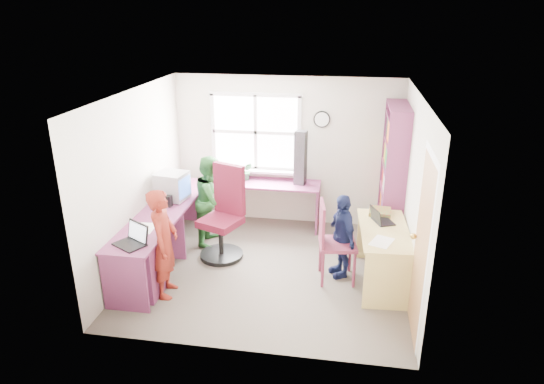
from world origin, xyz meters
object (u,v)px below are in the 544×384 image
Objects in this scene: l_desk at (169,242)px; person_green at (212,200)px; wooden_chair at (332,239)px; person_red at (164,243)px; right_desk at (383,244)px; person_navy at (342,236)px; laptop_left at (133,239)px; cd_tower at (301,158)px; swivel_chair at (224,218)px; crt_monitor at (172,186)px; potted_plant at (247,171)px; laptop_right at (380,219)px; bookshelf at (392,179)px.

l_desk is 1.08m from person_green.
person_red is at bearing -169.68° from wooden_chair.
person_navy reaches higher than right_desk.
laptop_left is 2.64m from person_navy.
person_red is (-2.00, -0.67, 0.11)m from wooden_chair.
cd_tower is (-0.58, 1.55, 0.59)m from wooden_chair.
swivel_chair reaches higher than laptop_left.
person_green is at bearing 33.93° from crt_monitor.
laptop_left is at bearing -109.53° from potted_plant.
right_desk is at bearing -104.65° from person_green.
swivel_chair is at bearing -1.14° from crt_monitor.
person_green is 2.07m from person_navy.
laptop_left is 2.58m from potted_plant.
wooden_chair is 2.17m from potted_plant.
swivel_chair is 1.60m from wooden_chair.
crt_monitor is 1.03× the size of laptop_left.
wooden_chair is 0.78× the size of person_red.
swivel_chair is 2.91× the size of laptop_left.
swivel_chair is 1.21m from person_red.
person_red reaches higher than person_navy.
l_desk is 0.76m from laptop_left.
laptop_right is at bearing 3.20° from crt_monitor.
potted_plant is at bearing -170.20° from cd_tower.
person_navy is (2.47, -0.45, -0.38)m from crt_monitor.
bookshelf is 2.44× the size of cd_tower.
bookshelf is 1.94× the size of wooden_chair.
person_green reaches higher than laptop_right.
person_navy is (-0.69, -1.14, -0.43)m from bookshelf.
cd_tower is at bearing 38.44° from crt_monitor.
right_desk is at bearing 54.18° from person_navy.
crt_monitor is (-3.15, -0.69, -0.04)m from bookshelf.
bookshelf is 1.83× the size of person_navy.
potted_plant is 0.88m from person_green.
laptop_right is at bearing 99.69° from right_desk.
cd_tower is at bearing 102.22° from wooden_chair.
right_desk is 0.96× the size of person_red.
bookshelf reaches higher than swivel_chair.
cd_tower is at bearing 125.96° from right_desk.
person_green is at bearing 72.39° from l_desk.
laptop_left is (-2.31, -0.84, 0.22)m from wooden_chair.
person_green is 1.18× the size of person_navy.
l_desk is 2.73× the size of wooden_chair.
cd_tower is at bearing 70.78° from swivel_chair.
crt_monitor is (-3.00, 0.56, 0.41)m from right_desk.
crt_monitor is at bearing -167.63° from bookshelf.
swivel_chair is 1.59m from cd_tower.
laptop_left is at bearing -166.88° from right_desk.
swivel_chair is 1.51m from laptop_left.
laptop_left is (-3.13, -2.12, -0.19)m from bookshelf.
person_red is (-1.42, -2.22, -0.48)m from cd_tower.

